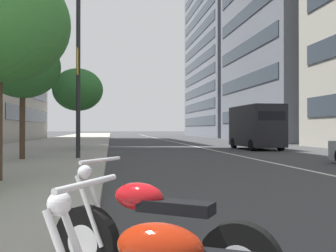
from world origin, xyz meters
TOP-DOWN VIEW (x-y plane):
  - sidewalk_right_plaza at (30.00, 10.71)m, footprint 160.00×8.13m
  - lane_centre_stripe at (35.00, 0.00)m, footprint 110.00×0.16m
  - motorcycle_under_tarp at (1.76, 6.08)m, footprint 1.28×1.83m
  - delivery_van_ahead at (23.30, -3.12)m, footprint 5.15×2.21m
  - street_lamp_with_banners at (15.22, 7.46)m, footprint 1.26×2.49m
  - street_tree_mid_sidewalk at (14.92, 10.01)m, footprint 3.03×3.03m
  - street_tree_near_plaza_corner at (22.58, 8.44)m, footprint 3.02×3.02m
  - office_tower_mid_left at (65.13, -16.09)m, footprint 25.30×15.03m

SIDE VIEW (x-z plane):
  - lane_centre_stripe at x=35.00m, z-range 0.00..0.01m
  - sidewalk_right_plaza at x=30.00m, z-range 0.00..0.15m
  - motorcycle_under_tarp at x=1.76m, z-range -0.13..0.98m
  - delivery_van_ahead at x=23.30m, z-range 0.09..2.99m
  - street_tree_near_plaza_corner at x=22.58m, z-range 1.29..6.17m
  - street_tree_mid_sidewalk at x=14.92m, z-range 1.37..6.42m
  - street_lamp_with_banners at x=15.22m, z-range 0.92..8.96m
  - office_tower_mid_left at x=65.13m, z-range 0.00..33.19m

